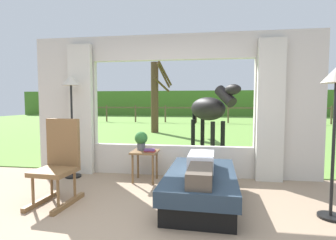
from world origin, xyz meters
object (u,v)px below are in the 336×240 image
object	(u,v)px
rocking_chair	(59,162)
floor_lamp_left	(71,95)
potted_plant	(141,140)
book_stack	(150,150)
recliner_sofa	(201,187)
pasture_tree	(156,96)
floor_lamp_right	(336,97)
reclining_person	(201,165)
horse	(210,109)
side_table	(145,156)

from	to	relation	value
rocking_chair	floor_lamp_left	distance (m)	1.49
potted_plant	book_stack	world-z (taller)	potted_plant
recliner_sofa	pasture_tree	world-z (taller)	pasture_tree
book_stack	floor_lamp_right	bearing A→B (deg)	-22.88
recliner_sofa	reclining_person	world-z (taller)	reclining_person
reclining_person	book_stack	size ratio (longest dim) A/B	7.53
recliner_sofa	floor_lamp_left	bearing A→B (deg)	161.41
rocking_chair	floor_lamp_left	world-z (taller)	floor_lamp_left
rocking_chair	book_stack	distance (m)	1.43
floor_lamp_left	horse	size ratio (longest dim) A/B	1.05
floor_lamp_right	reclining_person	bearing A→B (deg)	173.17
rocking_chair	book_stack	bearing A→B (deg)	48.28
horse	potted_plant	bearing A→B (deg)	26.46
rocking_chair	horse	world-z (taller)	horse
horse	floor_lamp_left	bearing A→B (deg)	7.60
recliner_sofa	side_table	distance (m)	1.29
side_table	recliner_sofa	bearing A→B (deg)	-40.86
side_table	horse	size ratio (longest dim) A/B	0.30
floor_lamp_left	pasture_tree	bearing A→B (deg)	88.37
book_stack	floor_lamp_right	size ratio (longest dim) A/B	0.11
potted_plant	floor_lamp_left	bearing A→B (deg)	-179.09
side_table	floor_lamp_left	world-z (taller)	floor_lamp_left
floor_lamp_left	rocking_chair	bearing A→B (deg)	-70.00
book_stack	rocking_chair	bearing A→B (deg)	-135.98
book_stack	side_table	bearing A→B (deg)	147.78
floor_lamp_left	pasture_tree	size ratio (longest dim) A/B	0.60
pasture_tree	floor_lamp_right	bearing A→B (deg)	-65.21
pasture_tree	side_table	bearing A→B (deg)	-80.39
floor_lamp_left	horse	bearing A→B (deg)	45.14
potted_plant	floor_lamp_right	size ratio (longest dim) A/B	0.18
book_stack	pasture_tree	distance (m)	7.01
horse	rocking_chair	bearing A→B (deg)	22.53
floor_lamp_left	book_stack	bearing A→B (deg)	-3.98
recliner_sofa	book_stack	distance (m)	1.20
potted_plant	horse	xyz separation A→B (m)	(1.19, 2.43, 0.45)
side_table	floor_lamp_right	distance (m)	2.86
recliner_sofa	side_table	bearing A→B (deg)	141.32
rocking_chair	floor_lamp_left	xyz separation A→B (m)	(-0.40, 1.10, 0.92)
potted_plant	book_stack	bearing A→B (deg)	-34.42
pasture_tree	potted_plant	bearing A→B (deg)	-80.97
floor_lamp_left	floor_lamp_right	world-z (taller)	floor_lamp_left
rocking_chair	floor_lamp_right	xyz separation A→B (m)	(3.40, -0.01, 0.86)
side_table	pasture_tree	bearing A→B (deg)	99.61
rocking_chair	horse	bearing A→B (deg)	64.33
potted_plant	side_table	bearing A→B (deg)	-36.87
rocking_chair	floor_lamp_right	world-z (taller)	floor_lamp_right
floor_lamp_right	book_stack	bearing A→B (deg)	157.12
recliner_sofa	reclining_person	size ratio (longest dim) A/B	1.21
recliner_sofa	potted_plant	size ratio (longest dim) A/B	5.42
rocking_chair	potted_plant	size ratio (longest dim) A/B	3.50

